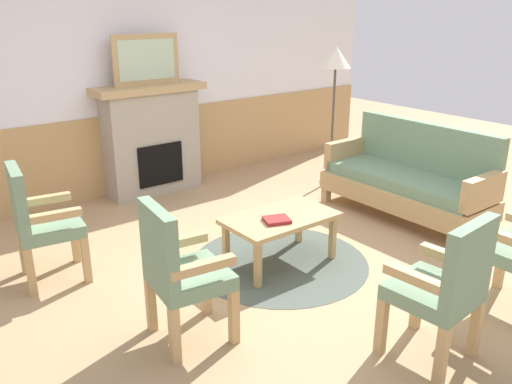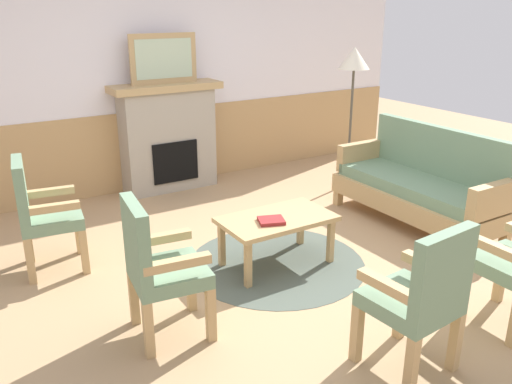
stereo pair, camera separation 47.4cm
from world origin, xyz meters
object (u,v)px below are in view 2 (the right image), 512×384
Objects in this scene: armchair_by_window_left at (158,264)px; couch at (420,186)px; fireplace at (168,136)px; armchair_front_left at (421,294)px; coffee_table at (277,223)px; floor_lamp_by_couch at (354,67)px; framed_picture at (164,59)px; book_on_table at (271,221)px; armchair_near_fireplace at (41,210)px.

couch is at bearing 8.55° from armchair_by_window_left.
couch is (1.74, -2.37, -0.26)m from fireplace.
couch is 2.46m from armchair_front_left.
coffee_table is 1.34m from armchair_by_window_left.
floor_lamp_by_couch is (1.95, 1.31, 1.06)m from coffee_table.
floor_lamp_by_couch reaches higher than armchair_by_window_left.
framed_picture reaches higher than armchair_front_left.
framed_picture reaches higher than couch.
fireplace reaches higher than couch.
framed_picture is at bearing 87.09° from book_on_table.
coffee_table is at bearing -146.08° from floor_lamp_by_couch.
armchair_by_window_left reaches higher than coffee_table.
armchair_by_window_left is at bearing -71.82° from armchair_near_fireplace.
fireplace is at bearing 39.31° from armchair_near_fireplace.
fireplace is 2.24m from armchair_near_fireplace.
floor_lamp_by_couch is at bearing 28.91° from armchair_by_window_left.
couch is 3.60m from armchair_near_fireplace.
framed_picture reaches higher than fireplace.
coffee_table is at bearing -90.45° from fireplace.
book_on_table is 2.67m from floor_lamp_by_couch.
couch reaches higher than book_on_table.
fireplace is 2.45m from book_on_table.
fireplace is 1.62× the size of framed_picture.
armchair_near_fireplace is 1.00× the size of armchair_by_window_left.
book_on_table is 1.56m from armchair_front_left.
armchair_near_fireplace is at bearing -140.68° from framed_picture.
fireplace is 1.33× the size of armchair_near_fireplace.
coffee_table is (-1.75, 0.00, -0.01)m from couch.
fireplace reaches higher than armchair_near_fireplace.
book_on_table is 1.91m from armchair_near_fireplace.
couch and armchair_near_fireplace have the same top height.
framed_picture is 2.64m from coffee_table.
armchair_front_left is at bearing -45.22° from armchair_by_window_left.
armchair_front_left is (-0.10, -4.00, -1.02)m from framed_picture.
armchair_near_fireplace is 1.48m from armchair_by_window_left.
armchair_by_window_left is at bearing -114.23° from fireplace.
couch is 3.04m from armchair_by_window_left.
couch is at bearing 41.61° from armchair_front_left.
book_on_table is at bearing -146.04° from floor_lamp_by_couch.
couch is 8.63× the size of book_on_table.
armchair_by_window_left is at bearing -161.51° from book_on_table.
coffee_table is 0.98× the size of armchair_by_window_left.
book_on_table is (-1.86, -0.07, 0.06)m from couch.
framed_picture is 0.82× the size of armchair_near_fireplace.
armchair_by_window_left and armchair_front_left have the same top height.
armchair_front_left is at bearing -124.61° from floor_lamp_by_couch.
framed_picture is 2.46m from armchair_near_fireplace.
coffee_table is at bearing -28.96° from armchair_near_fireplace.
armchair_near_fireplace is (-1.71, 0.95, 0.15)m from coffee_table.
book_on_table is (-0.12, -2.44, -0.20)m from fireplace.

